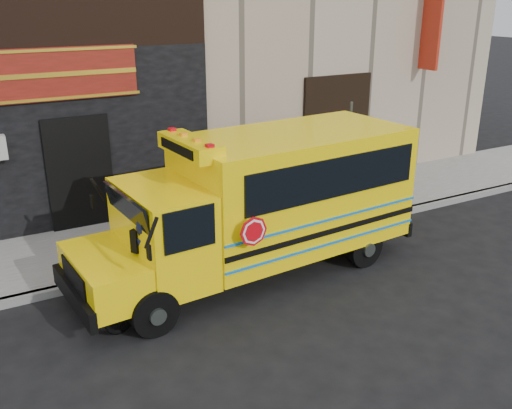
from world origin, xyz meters
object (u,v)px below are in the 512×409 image
object	(u,v)px
sign_pole	(349,157)
cyclist	(150,270)
bicycle	(147,289)
school_bus	(266,199)

from	to	relation	value
sign_pole	cyclist	size ratio (longest dim) A/B	1.62
bicycle	cyclist	distance (m)	0.34
school_bus	sign_pole	bearing A→B (deg)	23.92
school_bus	cyclist	distance (m)	2.74
sign_pole	bicycle	distance (m)	6.16
school_bus	sign_pole	size ratio (longest dim) A/B	2.41
cyclist	bicycle	bearing A→B (deg)	66.71
sign_pole	bicycle	size ratio (longest dim) A/B	1.55
bicycle	cyclist	size ratio (longest dim) A/B	1.05
sign_pole	cyclist	distance (m)	6.03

